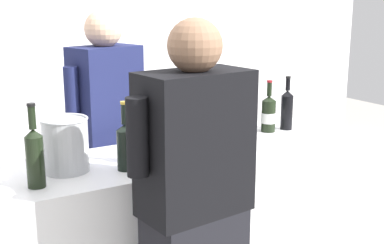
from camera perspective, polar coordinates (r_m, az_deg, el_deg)
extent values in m
cube|color=white|center=(4.95, -16.53, 8.63)|extent=(8.00, 0.10, 2.80)
cube|color=white|center=(2.80, -1.51, -13.44)|extent=(2.08, 0.59, 1.02)
cylinder|color=black|center=(2.75, -0.23, -0.42)|extent=(0.07, 0.07, 0.20)
cone|color=black|center=(2.72, -0.24, 1.92)|extent=(0.07, 0.07, 0.03)
cylinder|color=black|center=(2.71, -0.24, 3.07)|extent=(0.03, 0.03, 0.08)
cylinder|color=#B79333|center=(2.70, -0.24, 4.01)|extent=(0.04, 0.04, 0.01)
cylinder|color=silver|center=(2.75, -0.23, -0.62)|extent=(0.08, 0.08, 0.06)
cylinder|color=black|center=(3.03, 8.57, 0.65)|extent=(0.08, 0.08, 0.18)
cone|color=black|center=(3.01, 8.64, 2.63)|extent=(0.08, 0.08, 0.03)
cylinder|color=black|center=(3.00, 8.68, 3.66)|extent=(0.03, 0.03, 0.08)
cylinder|color=maroon|center=(2.99, 8.71, 4.54)|extent=(0.03, 0.03, 0.01)
cylinder|color=white|center=(3.03, 8.57, 0.48)|extent=(0.09, 0.09, 0.06)
cylinder|color=black|center=(2.34, -7.46, -3.16)|extent=(0.08, 0.08, 0.19)
cone|color=black|center=(2.31, -7.54, -0.59)|extent=(0.08, 0.08, 0.03)
cylinder|color=black|center=(2.30, -7.59, 0.89)|extent=(0.03, 0.03, 0.09)
cylinder|color=#B79333|center=(2.29, -7.63, 2.16)|extent=(0.04, 0.04, 0.01)
cylinder|color=black|center=(2.72, 4.15, -0.36)|extent=(0.07, 0.07, 0.22)
cone|color=black|center=(2.70, 4.19, 2.16)|extent=(0.07, 0.07, 0.03)
cylinder|color=black|center=(2.68, 4.22, 3.50)|extent=(0.03, 0.03, 0.10)
cylinder|color=black|center=(2.68, 4.24, 4.67)|extent=(0.04, 0.04, 0.01)
cylinder|color=black|center=(2.84, 6.54, -0.16)|extent=(0.07, 0.07, 0.19)
cone|color=black|center=(2.81, 6.60, 2.02)|extent=(0.07, 0.07, 0.03)
cylinder|color=black|center=(2.80, 6.63, 3.08)|extent=(0.03, 0.03, 0.07)
cylinder|color=maroon|center=(2.79, 6.65, 3.93)|extent=(0.03, 0.03, 0.01)
cylinder|color=#E9E7C9|center=(2.84, 6.53, -0.34)|extent=(0.07, 0.07, 0.07)
cylinder|color=black|center=(2.66, 5.56, -1.04)|extent=(0.08, 0.08, 0.19)
cone|color=black|center=(2.63, 5.62, 1.24)|extent=(0.08, 0.08, 0.03)
cylinder|color=black|center=(2.62, 5.65, 2.59)|extent=(0.03, 0.03, 0.10)
cylinder|color=black|center=(2.61, 5.68, 3.79)|extent=(0.03, 0.03, 0.01)
cylinder|color=silver|center=(2.66, 5.56, -1.23)|extent=(0.08, 0.08, 0.06)
cylinder|color=black|center=(2.20, -17.18, -4.32)|extent=(0.08, 0.08, 0.22)
cone|color=black|center=(2.17, -17.41, -1.17)|extent=(0.08, 0.08, 0.03)
cylinder|color=black|center=(2.15, -17.53, 0.47)|extent=(0.03, 0.03, 0.10)
cylinder|color=black|center=(2.14, -17.63, 1.86)|extent=(0.04, 0.04, 0.01)
cylinder|color=black|center=(3.10, 10.58, 1.05)|extent=(0.07, 0.07, 0.20)
cone|color=black|center=(3.08, 10.67, 3.21)|extent=(0.07, 0.07, 0.03)
cylinder|color=black|center=(3.07, 10.72, 4.18)|extent=(0.03, 0.03, 0.07)
cylinder|color=black|center=(3.06, 10.75, 4.96)|extent=(0.03, 0.03, 0.01)
cylinder|color=black|center=(3.02, 6.45, 0.80)|extent=(0.08, 0.08, 0.20)
cone|color=black|center=(2.99, 6.50, 2.95)|extent=(0.08, 0.08, 0.03)
cylinder|color=black|center=(2.98, 6.53, 4.00)|extent=(0.03, 0.03, 0.08)
cylinder|color=#B79333|center=(2.98, 6.56, 4.86)|extent=(0.03, 0.03, 0.01)
cylinder|color=black|center=(2.41, -4.25, -2.54)|extent=(0.08, 0.08, 0.19)
cone|color=black|center=(2.38, -4.30, 0.04)|extent=(0.08, 0.08, 0.03)
cylinder|color=black|center=(2.36, -4.32, 1.48)|extent=(0.03, 0.03, 0.09)
cylinder|color=maroon|center=(2.35, -4.35, 2.71)|extent=(0.03, 0.03, 0.01)
cylinder|color=silver|center=(2.41, -4.25, -2.76)|extent=(0.08, 0.08, 0.07)
cylinder|color=silver|center=(2.62, 2.89, -3.34)|extent=(0.08, 0.08, 0.00)
cylinder|color=silver|center=(2.60, 2.90, -2.46)|extent=(0.01, 0.01, 0.08)
ellipsoid|color=silver|center=(2.58, 2.93, -0.58)|extent=(0.07, 0.07, 0.11)
ellipsoid|color=maroon|center=(2.59, 2.92, -0.98)|extent=(0.05, 0.05, 0.04)
cylinder|color=silver|center=(2.37, -14.03, -2.60)|extent=(0.21, 0.21, 0.24)
torus|color=silver|center=(2.34, -14.20, 0.32)|extent=(0.22, 0.22, 0.01)
cube|color=black|center=(3.28, -9.08, -10.64)|extent=(0.41, 0.33, 0.89)
cube|color=#191E47|center=(3.05, -9.61, 2.50)|extent=(0.44, 0.34, 0.63)
sphere|color=#D8AD8C|center=(3.00, -9.93, 10.28)|extent=(0.22, 0.22, 0.22)
cylinder|color=#191E47|center=(3.18, -6.27, 4.45)|extent=(0.08, 0.08, 0.29)
cylinder|color=#191E47|center=(2.90, -13.39, 3.28)|extent=(0.08, 0.08, 0.29)
cube|color=black|center=(1.98, 0.31, -2.46)|extent=(0.46, 0.28, 0.57)
sphere|color=#8C664C|center=(1.91, 0.33, 8.56)|extent=(0.21, 0.21, 0.21)
cylinder|color=black|center=(1.83, -6.18, -1.71)|extent=(0.08, 0.08, 0.29)
cylinder|color=black|center=(2.13, 5.90, 0.47)|extent=(0.08, 0.08, 0.29)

